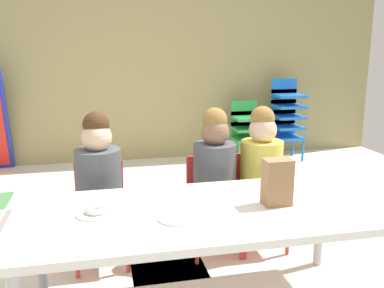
{
  "coord_description": "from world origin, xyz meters",
  "views": [
    {
      "loc": [
        -0.35,
        -2.28,
        1.27
      ],
      "look_at": [
        0.1,
        -0.27,
        0.8
      ],
      "focal_mm": 39.19,
      "sensor_mm": 36.0,
      "label": 1
    }
  ],
  "objects_px": {
    "paper_plate_near_edge": "(96,213)",
    "kid_chair_green_stack": "(246,127)",
    "paper_bag_brown": "(277,182)",
    "donut_powdered_on_plate": "(96,210)",
    "seated_child_middle_seat": "(214,168)",
    "seated_child_near_camera": "(99,175)",
    "kid_chair_blue_stack": "(287,115)",
    "craft_table": "(204,218)",
    "seated_child_far_right": "(261,165)",
    "paper_plate_center_table": "(178,218)"
  },
  "relations": [
    {
      "from": "seated_child_middle_seat",
      "to": "paper_bag_brown",
      "type": "distance_m",
      "value": 0.64
    },
    {
      "from": "paper_bag_brown",
      "to": "paper_plate_near_edge",
      "type": "distance_m",
      "value": 0.84
    },
    {
      "from": "seated_child_far_right",
      "to": "donut_powdered_on_plate",
      "type": "height_order",
      "value": "seated_child_far_right"
    },
    {
      "from": "seated_child_near_camera",
      "to": "paper_plate_near_edge",
      "type": "xyz_separation_m",
      "value": [
        -0.01,
        -0.56,
        -0.01
      ]
    },
    {
      "from": "seated_child_middle_seat",
      "to": "kid_chair_blue_stack",
      "type": "height_order",
      "value": "seated_child_middle_seat"
    },
    {
      "from": "kid_chair_green_stack",
      "to": "paper_plate_center_table",
      "type": "bearing_deg",
      "value": -115.48
    },
    {
      "from": "paper_bag_brown",
      "to": "paper_plate_near_edge",
      "type": "height_order",
      "value": "paper_bag_brown"
    },
    {
      "from": "paper_plate_center_table",
      "to": "donut_powdered_on_plate",
      "type": "distance_m",
      "value": 0.37
    },
    {
      "from": "craft_table",
      "to": "seated_child_near_camera",
      "type": "height_order",
      "value": "seated_child_near_camera"
    },
    {
      "from": "seated_child_middle_seat",
      "to": "paper_plate_center_table",
      "type": "height_order",
      "value": "seated_child_middle_seat"
    },
    {
      "from": "donut_powdered_on_plate",
      "to": "craft_table",
      "type": "bearing_deg",
      "value": -4.79
    },
    {
      "from": "craft_table",
      "to": "paper_bag_brown",
      "type": "relative_size",
      "value": 7.82
    },
    {
      "from": "paper_plate_near_edge",
      "to": "seated_child_far_right",
      "type": "bearing_deg",
      "value": 29.22
    },
    {
      "from": "craft_table",
      "to": "paper_plate_near_edge",
      "type": "relative_size",
      "value": 9.56
    },
    {
      "from": "seated_child_far_right",
      "to": "kid_chair_blue_stack",
      "type": "xyz_separation_m",
      "value": [
        1.13,
        2.05,
        -0.04
      ]
    },
    {
      "from": "kid_chair_green_stack",
      "to": "kid_chair_blue_stack",
      "type": "bearing_deg",
      "value": 0.09
    },
    {
      "from": "seated_child_near_camera",
      "to": "kid_chair_green_stack",
      "type": "height_order",
      "value": "seated_child_near_camera"
    },
    {
      "from": "paper_plate_near_edge",
      "to": "kid_chair_green_stack",
      "type": "bearing_deg",
      "value": 57.69
    },
    {
      "from": "kid_chair_green_stack",
      "to": "donut_powdered_on_plate",
      "type": "bearing_deg",
      "value": -122.31
    },
    {
      "from": "seated_child_near_camera",
      "to": "kid_chair_green_stack",
      "type": "bearing_deg",
      "value": 51.38
    },
    {
      "from": "kid_chair_green_stack",
      "to": "paper_bag_brown",
      "type": "distance_m",
      "value": 2.8
    },
    {
      "from": "seated_child_near_camera",
      "to": "paper_bag_brown",
      "type": "relative_size",
      "value": 4.17
    },
    {
      "from": "paper_bag_brown",
      "to": "paper_plate_center_table",
      "type": "xyz_separation_m",
      "value": [
        -0.49,
        -0.07,
        -0.11
      ]
    },
    {
      "from": "craft_table",
      "to": "seated_child_middle_seat",
      "type": "relative_size",
      "value": 1.88
    },
    {
      "from": "paper_plate_center_table",
      "to": "paper_plate_near_edge",
      "type": "bearing_deg",
      "value": 159.92
    },
    {
      "from": "kid_chair_green_stack",
      "to": "paper_plate_center_table",
      "type": "relative_size",
      "value": 3.78
    },
    {
      "from": "seated_child_middle_seat",
      "to": "donut_powdered_on_plate",
      "type": "bearing_deg",
      "value": -141.37
    },
    {
      "from": "craft_table",
      "to": "paper_bag_brown",
      "type": "bearing_deg",
      "value": -3.06
    },
    {
      "from": "seated_child_middle_seat",
      "to": "kid_chair_green_stack",
      "type": "bearing_deg",
      "value": 65.16
    },
    {
      "from": "paper_plate_near_edge",
      "to": "paper_bag_brown",
      "type": "bearing_deg",
      "value": -4.07
    },
    {
      "from": "paper_plate_near_edge",
      "to": "donut_powdered_on_plate",
      "type": "xyz_separation_m",
      "value": [
        0.0,
        0.0,
        0.02
      ]
    },
    {
      "from": "kid_chair_blue_stack",
      "to": "kid_chair_green_stack",
      "type": "bearing_deg",
      "value": -179.91
    },
    {
      "from": "paper_plate_near_edge",
      "to": "paper_plate_center_table",
      "type": "height_order",
      "value": "same"
    },
    {
      "from": "seated_child_near_camera",
      "to": "donut_powdered_on_plate",
      "type": "height_order",
      "value": "seated_child_near_camera"
    },
    {
      "from": "kid_chair_green_stack",
      "to": "donut_powdered_on_plate",
      "type": "xyz_separation_m",
      "value": [
        -1.65,
        -2.61,
        0.17
      ]
    },
    {
      "from": "seated_child_far_right",
      "to": "paper_bag_brown",
      "type": "height_order",
      "value": "seated_child_far_right"
    },
    {
      "from": "seated_child_near_camera",
      "to": "paper_plate_near_edge",
      "type": "height_order",
      "value": "seated_child_near_camera"
    },
    {
      "from": "paper_bag_brown",
      "to": "donut_powdered_on_plate",
      "type": "height_order",
      "value": "paper_bag_brown"
    },
    {
      "from": "craft_table",
      "to": "kid_chair_blue_stack",
      "type": "distance_m",
      "value": 3.12
    },
    {
      "from": "craft_table",
      "to": "kid_chair_green_stack",
      "type": "distance_m",
      "value": 2.9
    },
    {
      "from": "seated_child_near_camera",
      "to": "kid_chair_blue_stack",
      "type": "bearing_deg",
      "value": 44.04
    },
    {
      "from": "kid_chair_green_stack",
      "to": "paper_plate_center_table",
      "type": "xyz_separation_m",
      "value": [
        -1.3,
        -2.74,
        0.15
      ]
    },
    {
      "from": "seated_child_far_right",
      "to": "paper_plate_center_table",
      "type": "distance_m",
      "value": 0.95
    },
    {
      "from": "seated_child_middle_seat",
      "to": "kid_chair_blue_stack",
      "type": "xyz_separation_m",
      "value": [
        1.43,
        2.05,
        -0.04
      ]
    },
    {
      "from": "seated_child_middle_seat",
      "to": "paper_bag_brown",
      "type": "bearing_deg",
      "value": -78.03
    },
    {
      "from": "kid_chair_green_stack",
      "to": "seated_child_far_right",
      "type": "bearing_deg",
      "value": -107.53
    },
    {
      "from": "seated_child_middle_seat",
      "to": "kid_chair_green_stack",
      "type": "xyz_separation_m",
      "value": [
        0.95,
        2.05,
        -0.16
      ]
    },
    {
      "from": "paper_plate_center_table",
      "to": "seated_child_near_camera",
      "type": "bearing_deg",
      "value": 115.82
    },
    {
      "from": "seated_child_near_camera",
      "to": "craft_table",
      "type": "bearing_deg",
      "value": -51.83
    },
    {
      "from": "kid_chair_blue_stack",
      "to": "paper_bag_brown",
      "type": "bearing_deg",
      "value": -115.94
    }
  ]
}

